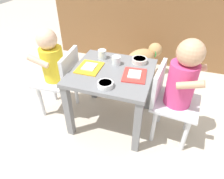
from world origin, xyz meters
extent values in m
plane|color=beige|center=(0.00, 0.00, 0.00)|extent=(7.00, 7.00, 0.00)
cube|color=brown|center=(0.00, 1.17, 0.51)|extent=(1.95, 0.38, 1.01)
cube|color=slate|center=(0.00, 0.00, 0.42)|extent=(0.52, 0.50, 0.03)
cube|color=slate|center=(-0.23, -0.22, 0.20)|extent=(0.04, 0.04, 0.41)
cube|color=slate|center=(0.23, -0.22, 0.20)|extent=(0.04, 0.04, 0.41)
cube|color=slate|center=(-0.23, 0.22, 0.20)|extent=(0.04, 0.04, 0.41)
cube|color=slate|center=(0.23, 0.22, 0.20)|extent=(0.04, 0.04, 0.41)
cube|color=silver|center=(-0.43, -0.02, 0.29)|extent=(0.30, 0.30, 0.02)
cube|color=silver|center=(-0.30, -0.01, 0.41)|extent=(0.04, 0.27, 0.22)
cylinder|color=yellow|center=(-0.43, -0.02, 0.42)|extent=(0.16, 0.16, 0.24)
sphere|color=beige|center=(-0.44, -0.02, 0.60)|extent=(0.14, 0.14, 0.14)
cylinder|color=silver|center=(-0.54, 0.08, 0.14)|extent=(0.03, 0.03, 0.28)
cylinder|color=silver|center=(-0.52, -0.12, 0.14)|extent=(0.03, 0.03, 0.28)
cylinder|color=silver|center=(-0.34, 0.09, 0.14)|extent=(0.03, 0.03, 0.28)
cylinder|color=silver|center=(-0.32, -0.11, 0.14)|extent=(0.03, 0.03, 0.28)
cylinder|color=beige|center=(-0.49, 0.07, 0.48)|extent=(0.15, 0.05, 0.09)
cylinder|color=beige|center=(-0.47, -0.11, 0.48)|extent=(0.15, 0.05, 0.09)
cube|color=silver|center=(0.43, -0.02, 0.29)|extent=(0.31, 0.31, 0.02)
cube|color=silver|center=(0.30, -0.01, 0.41)|extent=(0.05, 0.27, 0.22)
cylinder|color=#D83F7F|center=(0.43, -0.02, 0.43)|extent=(0.16, 0.16, 0.27)
sphere|color=tan|center=(0.44, -0.02, 0.64)|extent=(0.15, 0.15, 0.15)
cylinder|color=silver|center=(0.52, -0.13, 0.14)|extent=(0.03, 0.03, 0.28)
cylinder|color=silver|center=(0.54, 0.07, 0.14)|extent=(0.03, 0.03, 0.28)
cylinder|color=silver|center=(0.32, -0.11, 0.14)|extent=(0.03, 0.03, 0.28)
cylinder|color=silver|center=(0.34, 0.09, 0.14)|extent=(0.03, 0.03, 0.28)
cylinder|color=tan|center=(0.47, -0.12, 0.50)|extent=(0.15, 0.05, 0.09)
cylinder|color=tan|center=(0.49, 0.07, 0.50)|extent=(0.15, 0.05, 0.09)
ellipsoid|color=tan|center=(0.08, 0.63, 0.22)|extent=(0.33, 0.35, 0.18)
sphere|color=tan|center=(0.19, 0.77, 0.26)|extent=(0.13, 0.13, 0.13)
sphere|color=black|center=(0.22, 0.81, 0.26)|extent=(0.06, 0.06, 0.06)
torus|color=green|center=(0.17, 0.74, 0.25)|extent=(0.11, 0.10, 0.11)
sphere|color=tan|center=(-0.01, 0.52, 0.26)|extent=(0.05, 0.05, 0.05)
cylinder|color=tan|center=(0.17, 0.66, 0.07)|extent=(0.04, 0.04, 0.15)
cylinder|color=tan|center=(0.09, 0.73, 0.07)|extent=(0.04, 0.04, 0.15)
cylinder|color=tan|center=(0.07, 0.53, 0.07)|extent=(0.04, 0.04, 0.15)
cylinder|color=tan|center=(-0.02, 0.60, 0.07)|extent=(0.04, 0.04, 0.15)
cube|color=gold|center=(-0.15, -0.01, 0.44)|extent=(0.15, 0.18, 0.01)
cube|color=white|center=(-0.15, -0.01, 0.45)|extent=(0.08, 0.10, 0.01)
cube|color=red|center=(0.15, -0.01, 0.44)|extent=(0.16, 0.19, 0.01)
cube|color=white|center=(0.15, -0.01, 0.45)|extent=(0.09, 0.10, 0.01)
cylinder|color=white|center=(0.00, 0.09, 0.46)|extent=(0.06, 0.06, 0.06)
cylinder|color=silver|center=(0.00, 0.09, 0.45)|extent=(0.05, 0.05, 0.03)
cylinder|color=white|center=(-0.12, 0.14, 0.47)|extent=(0.06, 0.06, 0.06)
cylinder|color=silver|center=(-0.12, 0.14, 0.46)|extent=(0.05, 0.05, 0.04)
cylinder|color=silver|center=(0.15, 0.16, 0.45)|extent=(0.10, 0.10, 0.03)
cylinder|color=#D84C33|center=(0.15, 0.16, 0.46)|extent=(0.09, 0.09, 0.01)
cylinder|color=white|center=(0.02, -0.18, 0.45)|extent=(0.09, 0.09, 0.03)
cylinder|color=#B26633|center=(0.02, -0.18, 0.46)|extent=(0.08, 0.08, 0.01)
camera|label=1|loc=(0.35, -1.06, 1.10)|focal=31.89mm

